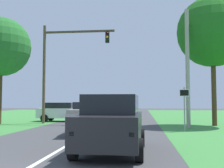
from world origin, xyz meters
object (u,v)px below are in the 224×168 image
object	(u,v)px
red_suv_near	(112,122)
oak_tree_right	(213,32)
pickup_truck_lead	(91,117)
utility_pole_right	(188,68)
extra_tree_1	(1,47)
crossing_suv_far	(61,111)
traffic_light	(61,60)
keep_moving_sign	(184,103)

from	to	relation	value
red_suv_near	oak_tree_right	distance (m)	14.70
pickup_truck_lead	utility_pole_right	xyz separation A→B (m)	(6.07, 4.04, 3.24)
oak_tree_right	extra_tree_1	xyz separation A→B (m)	(-17.01, -0.31, -0.87)
red_suv_near	oak_tree_right	size ratio (longest dim) A/B	0.48
pickup_truck_lead	extra_tree_1	size ratio (longest dim) A/B	0.56
utility_pole_right	extra_tree_1	bearing A→B (deg)	173.37
crossing_suv_far	red_suv_near	bearing A→B (deg)	-66.89
traffic_light	utility_pole_right	xyz separation A→B (m)	(10.00, -2.83, -1.17)
traffic_light	keep_moving_sign	bearing A→B (deg)	-28.80
red_suv_near	crossing_suv_far	size ratio (longest dim) A/B	1.10
crossing_suv_far	utility_pole_right	size ratio (longest dim) A/B	0.52
oak_tree_right	utility_pole_right	xyz separation A→B (m)	(-2.26, -2.02, -3.01)
red_suv_near	utility_pole_right	distance (m)	10.98
oak_tree_right	extra_tree_1	size ratio (longest dim) A/B	1.13
red_suv_near	extra_tree_1	bearing A→B (deg)	132.71
keep_moving_sign	utility_pole_right	bearing A→B (deg)	75.45
pickup_truck_lead	keep_moving_sign	bearing A→B (deg)	17.31
traffic_light	crossing_suv_far	bearing A→B (deg)	104.59
traffic_light	pickup_truck_lead	bearing A→B (deg)	-60.23
extra_tree_1	oak_tree_right	bearing A→B (deg)	1.05
traffic_light	oak_tree_right	world-z (taller)	oak_tree_right
pickup_truck_lead	oak_tree_right	size ratio (longest dim) A/B	0.50
traffic_light	keep_moving_sign	size ratio (longest dim) A/B	3.07
keep_moving_sign	extra_tree_1	distance (m)	15.41
oak_tree_right	traffic_light	bearing A→B (deg)	176.22
pickup_truck_lead	oak_tree_right	world-z (taller)	oak_tree_right
red_suv_near	pickup_truck_lead	xyz separation A→B (m)	(-1.79, 5.59, -0.14)
traffic_light	oak_tree_right	size ratio (longest dim) A/B	0.84
crossing_suv_far	extra_tree_1	size ratio (longest dim) A/B	0.49
oak_tree_right	crossing_suv_far	xyz separation A→B (m)	(-12.90, 3.26, -6.27)
pickup_truck_lead	extra_tree_1	bearing A→B (deg)	146.47
red_suv_near	oak_tree_right	bearing A→B (deg)	60.70
pickup_truck_lead	oak_tree_right	distance (m)	12.05
pickup_truck_lead	utility_pole_right	bearing A→B (deg)	33.61
extra_tree_1	crossing_suv_far	bearing A→B (deg)	41.04
pickup_truck_lead	keep_moving_sign	distance (m)	5.78
red_suv_near	extra_tree_1	distance (m)	16.30
keep_moving_sign	extra_tree_1	bearing A→B (deg)	164.04
keep_moving_sign	utility_pole_right	size ratio (longest dim) A/B	0.32
red_suv_near	traffic_light	size ratio (longest dim) A/B	0.57
crossing_suv_far	pickup_truck_lead	bearing A→B (deg)	-63.89
pickup_truck_lead	crossing_suv_far	world-z (taller)	pickup_truck_lead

